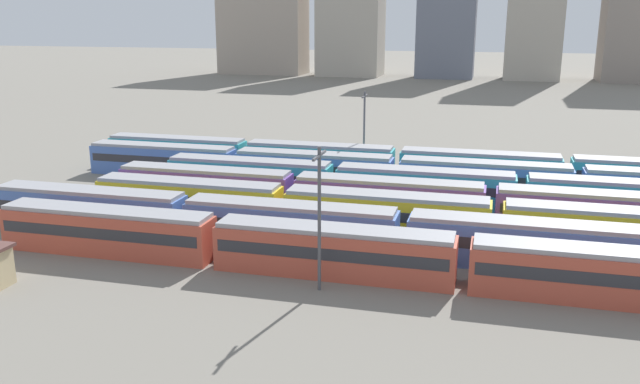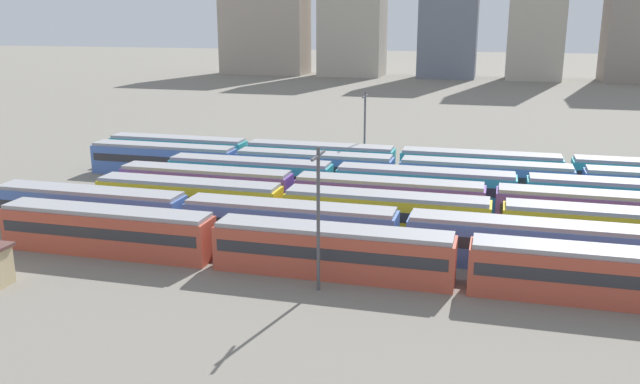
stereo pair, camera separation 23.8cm
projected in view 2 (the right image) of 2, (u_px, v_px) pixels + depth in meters
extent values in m
plane|color=slate|center=(210.00, 204.00, 68.65)|extent=(600.00, 600.00, 0.00)
cube|color=#BC4C38|center=(107.00, 233.00, 54.15)|extent=(18.00, 3.00, 3.40)
cube|color=#2D2D33|center=(107.00, 228.00, 54.04)|extent=(17.20, 3.06, 0.90)
cube|color=#939399|center=(105.00, 211.00, 53.66)|extent=(17.60, 2.70, 0.35)
cube|color=#BC4C38|center=(333.00, 253.00, 49.47)|extent=(18.00, 3.00, 3.40)
cube|color=#2D2D33|center=(333.00, 248.00, 49.36)|extent=(17.20, 3.06, 0.90)
cube|color=#939399|center=(333.00, 229.00, 48.98)|extent=(17.60, 2.70, 0.35)
cube|color=#BC4C38|center=(605.00, 278.00, 44.79)|extent=(18.00, 3.00, 3.40)
cube|color=#2D2D33|center=(606.00, 273.00, 44.68)|extent=(17.20, 3.06, 0.90)
cube|color=#939399|center=(608.00, 252.00, 44.30)|extent=(17.60, 2.70, 0.35)
cube|color=#4C70BC|center=(90.00, 211.00, 60.23)|extent=(18.00, 3.00, 3.40)
cube|color=#2D2D33|center=(90.00, 206.00, 60.13)|extent=(17.20, 3.06, 0.90)
cube|color=#939399|center=(88.00, 191.00, 59.75)|extent=(17.60, 2.70, 0.35)
cube|color=#4C70BC|center=(290.00, 227.00, 55.56)|extent=(18.00, 3.00, 3.40)
cube|color=#2D2D33|center=(289.00, 222.00, 55.45)|extent=(17.20, 3.06, 0.90)
cube|color=#939399|center=(289.00, 206.00, 55.07)|extent=(17.60, 2.70, 0.35)
cube|color=#4C70BC|center=(525.00, 247.00, 50.88)|extent=(18.00, 3.00, 3.40)
cube|color=#2D2D33|center=(526.00, 242.00, 50.77)|extent=(17.20, 3.06, 0.90)
cube|color=#939399|center=(527.00, 223.00, 50.39)|extent=(17.60, 2.70, 0.35)
cube|color=yellow|center=(189.00, 201.00, 63.30)|extent=(18.00, 3.00, 3.40)
cube|color=#2D2D33|center=(189.00, 197.00, 63.19)|extent=(17.20, 3.06, 0.90)
cube|color=#939399|center=(188.00, 182.00, 62.81)|extent=(17.60, 2.70, 0.35)
cube|color=yellow|center=(386.00, 216.00, 58.62)|extent=(18.00, 3.00, 3.40)
cube|color=#2D2D33|center=(386.00, 212.00, 58.51)|extent=(17.20, 3.06, 0.90)
cube|color=#939399|center=(386.00, 195.00, 58.13)|extent=(17.60, 2.70, 0.35)
cube|color=yellow|center=(617.00, 233.00, 53.94)|extent=(18.00, 3.00, 3.40)
cube|color=#2D2D33|center=(617.00, 229.00, 53.83)|extent=(17.20, 3.06, 0.90)
cube|color=#939399|center=(619.00, 211.00, 53.45)|extent=(17.60, 2.70, 0.35)
cube|color=#6B429E|center=(206.00, 187.00, 68.30)|extent=(18.00, 3.00, 3.40)
cube|color=#2D2D33|center=(206.00, 184.00, 68.20)|extent=(17.20, 3.06, 0.90)
cube|color=#939399|center=(205.00, 170.00, 67.82)|extent=(17.60, 2.70, 0.35)
cube|color=#6B429E|center=(388.00, 200.00, 63.62)|extent=(18.00, 3.00, 3.40)
cube|color=#2D2D33|center=(389.00, 196.00, 63.52)|extent=(17.20, 3.06, 0.90)
cube|color=#939399|center=(389.00, 181.00, 63.14)|extent=(17.60, 2.70, 0.35)
cube|color=#6B429E|center=(600.00, 215.00, 58.94)|extent=(18.00, 3.00, 3.40)
cube|color=#2D2D33|center=(600.00, 210.00, 58.84)|extent=(17.20, 3.06, 0.90)
cube|color=#939399|center=(602.00, 194.00, 58.46)|extent=(17.60, 2.70, 0.35)
cube|color=teal|center=(250.00, 177.00, 72.45)|extent=(18.00, 3.00, 3.40)
cube|color=#2D2D33|center=(250.00, 174.00, 72.34)|extent=(17.20, 3.06, 0.90)
cube|color=#939399|center=(250.00, 161.00, 71.96)|extent=(17.60, 2.70, 0.35)
cube|color=teal|center=(425.00, 189.00, 67.77)|extent=(18.00, 3.00, 3.40)
cube|color=#2D2D33|center=(425.00, 185.00, 67.66)|extent=(17.20, 3.06, 0.90)
cube|color=#939399|center=(425.00, 171.00, 67.28)|extent=(17.60, 2.70, 0.35)
cube|color=teal|center=(625.00, 202.00, 63.09)|extent=(18.00, 3.00, 3.40)
cube|color=#2D2D33|center=(625.00, 198.00, 62.98)|extent=(17.20, 3.06, 0.90)
cube|color=#939399|center=(627.00, 183.00, 62.60)|extent=(17.60, 2.70, 0.35)
cube|color=#4C70BC|center=(164.00, 161.00, 80.54)|extent=(18.00, 3.00, 3.40)
cube|color=#2D2D33|center=(163.00, 158.00, 80.44)|extent=(17.20, 3.06, 0.90)
cube|color=#939399|center=(163.00, 146.00, 80.06)|extent=(17.60, 2.70, 0.35)
cube|color=#4C70BC|center=(314.00, 170.00, 75.86)|extent=(18.00, 3.00, 3.40)
cube|color=#2D2D33|center=(314.00, 167.00, 75.76)|extent=(17.20, 3.06, 0.90)
cube|color=#939399|center=(314.00, 154.00, 75.38)|extent=(17.60, 2.70, 0.35)
cube|color=#4C70BC|center=(484.00, 180.00, 71.18)|extent=(18.00, 3.00, 3.40)
cube|color=#2D2D33|center=(485.00, 177.00, 71.08)|extent=(17.20, 3.06, 0.90)
cube|color=#939399|center=(486.00, 163.00, 70.70)|extent=(17.60, 2.70, 0.35)
cube|color=teal|center=(178.00, 152.00, 85.56)|extent=(18.00, 3.00, 3.40)
cube|color=#2D2D33|center=(178.00, 149.00, 85.46)|extent=(17.20, 3.06, 0.90)
cube|color=#939399|center=(177.00, 138.00, 85.08)|extent=(17.60, 2.70, 0.35)
cube|color=teal|center=(320.00, 160.00, 80.88)|extent=(18.00, 3.00, 3.40)
cube|color=#2D2D33|center=(320.00, 157.00, 80.78)|extent=(17.20, 3.06, 0.90)
cube|color=#939399|center=(320.00, 145.00, 80.40)|extent=(17.60, 2.70, 0.35)
cube|color=teal|center=(480.00, 169.00, 76.21)|extent=(18.00, 3.00, 3.40)
cube|color=#2D2D33|center=(480.00, 166.00, 76.10)|extent=(17.20, 3.06, 0.90)
cube|color=#939399|center=(481.00, 153.00, 75.72)|extent=(17.60, 2.70, 0.35)
cylinder|color=#4C4C51|center=(365.00, 132.00, 81.56)|extent=(0.24, 0.24, 9.91)
cube|color=#47474C|center=(365.00, 96.00, 80.44)|extent=(0.16, 3.20, 0.16)
cylinder|color=#4C4C51|center=(318.00, 220.00, 45.83)|extent=(0.24, 0.24, 10.32)
cube|color=#47474C|center=(318.00, 156.00, 44.65)|extent=(0.16, 3.20, 0.16)
cube|color=#A89989|center=(265.00, 9.00, 214.31)|extent=(27.40, 13.44, 40.94)
cube|color=#B2A899|center=(353.00, 4.00, 206.74)|extent=(19.59, 14.94, 43.87)
cube|color=slate|center=(450.00, 4.00, 199.42)|extent=(17.18, 12.55, 43.74)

